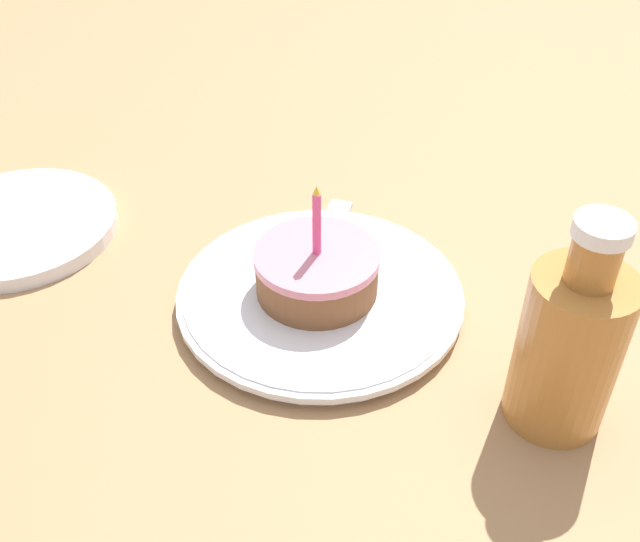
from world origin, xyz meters
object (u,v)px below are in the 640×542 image
plate (320,295)px  cake_slice (317,271)px  fork (322,244)px  bottle (569,344)px  side_plate (18,226)px

plate → cake_slice: (0.00, 0.00, 0.03)m
plate → fork: size_ratio=1.55×
cake_slice → bottle: 0.24m
plate → cake_slice: 0.03m
plate → fork: 0.07m
cake_slice → side_plate: bearing=20.7°
fork → bottle: bearing=173.0°
cake_slice → fork: cake_slice is taller
cake_slice → fork: size_ratio=0.67×
bottle → side_plate: (0.56, 0.15, -0.07)m
plate → fork: (0.04, -0.05, 0.01)m
cake_slice → side_plate: (0.32, 0.12, -0.03)m
plate → bottle: bottle is taller
fork → side_plate: (0.28, 0.18, -0.01)m
fork → side_plate: size_ratio=0.83×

